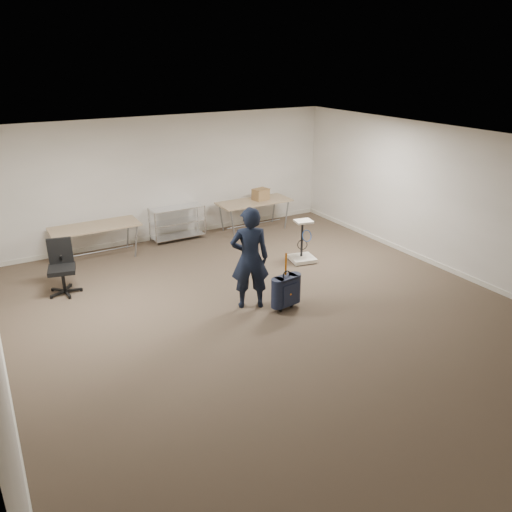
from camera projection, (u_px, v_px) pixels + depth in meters
ground at (272, 315)px, 8.28m from camera, size 9.00×9.00×0.00m
room_shell at (234, 282)px, 9.37m from camera, size 8.00×9.00×9.00m
folding_table_left at (95, 228)px, 10.33m from camera, size 1.80×0.75×0.73m
folding_table_right at (254, 203)px, 12.08m from camera, size 1.80×0.75×0.73m
wire_shelf at (177, 222)px, 11.50m from camera, size 1.22×0.47×0.80m
person at (250, 258)px, 8.25m from camera, size 0.76×0.63×1.77m
suitcase at (286, 291)px, 8.34m from camera, size 0.40×0.26×1.02m
office_chair at (63, 277)px, 8.97m from camera, size 0.60×0.60×0.99m
equipment_cart at (303, 251)px, 10.36m from camera, size 0.57×0.57×0.90m
cardboard_box at (261, 194)px, 12.12m from camera, size 0.41×0.34×0.27m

